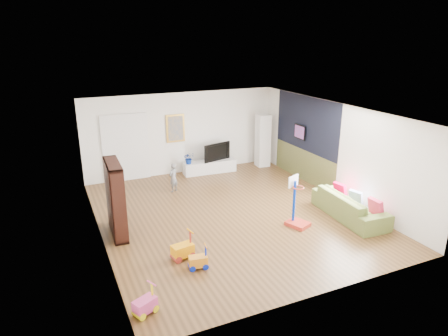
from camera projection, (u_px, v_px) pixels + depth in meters
name	position (u px, v px, depth m)	size (l,w,h in m)	color
floor	(230.00, 214.00, 10.44)	(6.50, 7.50, 0.00)	brown
ceiling	(231.00, 112.00, 9.58)	(6.50, 7.50, 0.00)	white
wall_back	(183.00, 133.00, 13.25)	(6.50, 0.00, 2.70)	white
wall_front	(325.00, 227.00, 6.77)	(6.50, 0.00, 2.70)	silver
wall_left	(97.00, 184.00, 8.74)	(0.00, 7.50, 2.70)	white
wall_right	(334.00, 150.00, 11.28)	(0.00, 7.50, 2.70)	silver
navy_accent	(306.00, 124.00, 12.32)	(0.01, 3.20, 1.70)	black
olive_wainscot	(303.00, 165.00, 12.75)	(0.01, 3.20, 1.00)	brown
doorway	(126.00, 149.00, 12.57)	(1.45, 0.06, 2.10)	white
painting_back	(175.00, 128.00, 13.05)	(0.62, 0.06, 0.92)	gold
artwork_right	(300.00, 132.00, 12.57)	(0.04, 0.56, 0.46)	#7F3F8C
media_console	(210.00, 167.00, 13.53)	(1.79, 0.45, 0.42)	silver
tall_cabinet	(263.00, 140.00, 14.03)	(0.43, 0.43, 1.85)	silver
bookshelf	(116.00, 199.00, 9.14)	(0.31, 1.20, 1.76)	black
sofa	(350.00, 205.00, 10.17)	(2.20, 0.86, 0.64)	olive
basketball_hoop	(299.00, 202.00, 9.60)	(0.43, 0.53, 1.27)	red
ride_on_yellow	(182.00, 246.00, 8.27)	(0.45, 0.28, 0.60)	#F59A06
ride_on_orange	(198.00, 257.00, 7.94)	(0.37, 0.23, 0.49)	orange
ride_on_pink	(145.00, 300.00, 6.63)	(0.39, 0.24, 0.52)	#D3428A
child	(173.00, 178.00, 11.81)	(0.32, 0.21, 0.87)	slate
tv	(215.00, 151.00, 13.47)	(1.05, 0.14, 0.61)	black
vase_plant	(189.00, 158.00, 13.09)	(0.35, 0.30, 0.39)	navy
pillow_left	(376.00, 207.00, 9.63)	(0.11, 0.41, 0.41)	#C7284B
pillow_center	(356.00, 197.00, 10.20)	(0.10, 0.36, 0.36)	silver
pillow_right	(340.00, 190.00, 10.71)	(0.10, 0.37, 0.37)	#C70037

